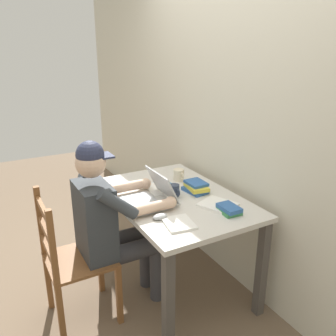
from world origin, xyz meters
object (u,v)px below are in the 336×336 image
Objects in this scene: laptop at (150,196)px; coffee_mug_dark at (174,191)px; wooden_chair at (71,260)px; seated_person at (110,220)px; computer_mouse at (160,216)px; coffee_mug_white at (179,175)px; landscape_photo_print at (162,183)px; desk at (174,209)px; book_stack_side at (196,187)px; book_stack_main at (229,209)px.

laptop reaches higher than coffee_mug_dark.
seated_person is at bearing 90.00° from wooden_chair.
coffee_mug_white is (-0.52, 0.44, 0.03)m from computer_mouse.
landscape_photo_print is at bearing -96.16° from coffee_mug_white.
seated_person is at bearing -70.47° from coffee_mug_white.
laptop is at bearing 84.30° from seated_person.
wooden_chair is 0.84m from coffee_mug_dark.
desk is 12.18× the size of computer_mouse.
coffee_mug_white reaches higher than computer_mouse.
book_stack_side is at bearing 88.68° from wooden_chair.
wooden_chair is at bearing -90.00° from seated_person.
coffee_mug_white reaches higher than book_stack_main.
laptop is 0.47m from coffee_mug_white.
coffee_mug_dark is at bearing 136.17° from computer_mouse.
seated_person reaches higher than computer_mouse.
coffee_mug_dark is 0.85× the size of landscape_photo_print.
landscape_photo_print is (-0.27, 0.04, 0.11)m from desk.
seated_person is 12.40× the size of computer_mouse.
seated_person is at bearing -92.09° from coffee_mug_dark.
landscape_photo_print is at bearing 169.80° from coffee_mug_dark.
laptop reaches higher than book_stack_side.
wooden_chair is at bearing -113.98° from book_stack_main.
desk is at bearing -36.61° from coffee_mug_white.
book_stack_side is at bearing 5.71° from landscape_photo_print.
laptop is 0.55m from book_stack_main.
coffee_mug_white is (-0.27, 0.39, -0.00)m from laptop.
book_stack_main is (0.41, 0.18, 0.13)m from desk.
landscape_photo_print is (-0.02, -0.14, -0.05)m from coffee_mug_white.
book_stack_side reaches higher than computer_mouse.
seated_person is 0.36m from wooden_chair.
desk is 7.78× the size of book_stack_main.
book_stack_main is at bearing -0.97° from coffee_mug_white.
book_stack_main is at bearing -9.09° from landscape_photo_print.
coffee_mug_dark is at bearing -36.69° from coffee_mug_white.
seated_person is 3.74× the size of laptop.
desk is 3.67× the size of laptop.
book_stack_main is (0.40, 0.18, -0.02)m from coffee_mug_dark.
coffee_mug_white reaches higher than coffee_mug_dark.
book_stack_side is at bearing 87.11° from desk.
seated_person reaches higher than wooden_chair.
coffee_mug_dark is (0.02, 0.48, 0.12)m from seated_person.
landscape_photo_print is (-0.25, 0.81, 0.30)m from wooden_chair.
book_stack_main is at bearing 24.11° from coffee_mug_dark.
coffee_mug_dark is 0.71× the size of book_stack_main.
book_stack_main is (0.42, 0.94, 0.32)m from wooden_chair.
landscape_photo_print is (-0.28, 0.25, -0.05)m from laptop.
coffee_mug_white is (-0.25, 0.19, 0.15)m from desk.
wooden_chair is at bearing -91.32° from coffee_mug_dark.
seated_person is 0.31m from laptop.
book_stack_side is (0.01, 0.18, 0.14)m from desk.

